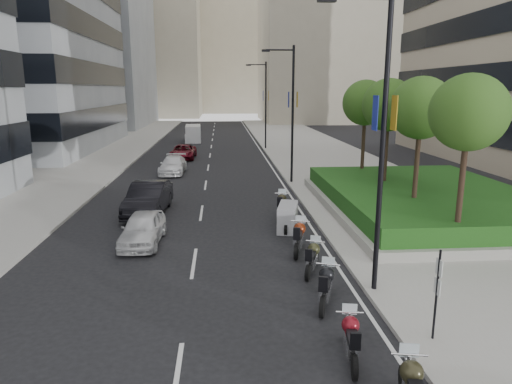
{
  "coord_description": "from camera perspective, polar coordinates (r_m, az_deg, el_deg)",
  "views": [
    {
      "loc": [
        -0.43,
        -12.0,
        6.28
      ],
      "look_at": [
        1.03,
        6.84,
        2.0
      ],
      "focal_mm": 32.0,
      "sensor_mm": 36.0,
      "label": 1
    }
  ],
  "objects": [
    {
      "name": "planter",
      "position": [
        25.06,
        20.34,
        -1.74
      ],
      "size": [
        10.0,
        14.0,
        0.4
      ],
      "primitive_type": "cube",
      "color": "#99988F",
      "rests_on": "sidewalk_right"
    },
    {
      "name": "tree_0",
      "position": [
        18.34,
        25.05,
        8.91
      ],
      "size": [
        2.8,
        2.8,
        6.3
      ],
      "color": "#332319",
      "rests_on": "planter"
    },
    {
      "name": "hedge",
      "position": [
        24.92,
        20.44,
        -0.4
      ],
      "size": [
        9.4,
        13.4,
        0.8
      ],
      "primitive_type": "cube",
      "color": "#183E11",
      "rests_on": "planter"
    },
    {
      "name": "lamp_post_0",
      "position": [
        13.83,
        15.04,
        7.3
      ],
      "size": [
        2.34,
        0.45,
        9.0
      ],
      "color": "black",
      "rests_on": "ground"
    },
    {
      "name": "motorcycle_2",
      "position": [
        13.95,
        8.71,
        -11.51
      ],
      "size": [
        0.94,
        2.1,
        1.09
      ],
      "rotation": [
        0.0,
        0.0,
        1.24
      ],
      "color": "black",
      "rests_on": "ground"
    },
    {
      "name": "building_cream_right",
      "position": [
        95.42,
        9.78,
        19.64
      ],
      "size": [
        28.0,
        24.0,
        36.0
      ],
      "primitive_type": "cube",
      "color": "#B7AD93",
      "rests_on": "ground"
    },
    {
      "name": "car_b",
      "position": [
        23.99,
        -13.31,
        -0.78
      ],
      "size": [
        2.05,
        5.0,
        1.61
      ],
      "primitive_type": "imported",
      "rotation": [
        0.0,
        0.0,
        -0.07
      ],
      "color": "black",
      "rests_on": "ground"
    },
    {
      "name": "delivery_van",
      "position": [
        56.36,
        -7.86,
        7.18
      ],
      "size": [
        2.01,
        4.76,
        1.96
      ],
      "rotation": [
        0.0,
        0.0,
        0.05
      ],
      "color": "white",
      "rests_on": "ground"
    },
    {
      "name": "tree_3",
      "position": [
        29.4,
        13.51,
        10.75
      ],
      "size": [
        2.8,
        2.8,
        6.3
      ],
      "color": "#332319",
      "rests_on": "planter"
    },
    {
      "name": "motorcycle_1",
      "position": [
        11.5,
        11.8,
        -17.51
      ],
      "size": [
        0.67,
        1.99,
        1.0
      ],
      "rotation": [
        0.0,
        0.0,
        1.41
      ],
      "color": "black",
      "rests_on": "ground"
    },
    {
      "name": "building_grey_far",
      "position": [
        85.76,
        -21.41,
        17.76
      ],
      "size": [
        22.0,
        26.0,
        30.0
      ],
      "primitive_type": "cube",
      "color": "gray",
      "rests_on": "ground"
    },
    {
      "name": "lamp_post_2",
      "position": [
        48.23,
        1.04,
        11.31
      ],
      "size": [
        2.34,
        0.45,
        9.0
      ],
      "color": "black",
      "rests_on": "ground"
    },
    {
      "name": "motorcycle_5",
      "position": [
        20.74,
        3.98,
        -3.19
      ],
      "size": [
        1.21,
        2.08,
        1.19
      ],
      "rotation": [
        0.0,
        0.0,
        1.34
      ],
      "color": "black",
      "rests_on": "ground"
    },
    {
      "name": "building_cream_centre",
      "position": [
        132.63,
        -3.53,
        18.24
      ],
      "size": [
        30.0,
        24.0,
        38.0
      ],
      "primitive_type": "cube",
      "color": "#B7AD93",
      "rests_on": "ground"
    },
    {
      "name": "parking_sign",
      "position": [
        12.27,
        21.68,
        -11.34
      ],
      "size": [
        0.06,
        0.32,
        2.5
      ],
      "color": "black",
      "rests_on": "ground"
    },
    {
      "name": "motorcycle_3",
      "position": [
        16.15,
        7.07,
        -8.16
      ],
      "size": [
        0.95,
        1.91,
        1.01
      ],
      "rotation": [
        0.0,
        0.0,
        1.18
      ],
      "color": "black",
      "rests_on": "ground"
    },
    {
      "name": "building_cream_left",
      "position": [
        113.87,
        -13.96,
        17.8
      ],
      "size": [
        26.0,
        24.0,
        34.0
      ],
      "primitive_type": "cube",
      "color": "#B7AD93",
      "rests_on": "ground"
    },
    {
      "name": "lane_centre",
      "position": [
        42.48,
        -5.83,
        4.2
      ],
      "size": [
        0.12,
        100.0,
        0.01
      ],
      "primitive_type": "cube",
      "color": "silver",
      "rests_on": "ground"
    },
    {
      "name": "motorcycle_6",
      "position": [
        22.79,
        3.18,
        -1.69
      ],
      "size": [
        0.81,
        2.23,
        1.13
      ],
      "rotation": [
        0.0,
        0.0,
        1.35
      ],
      "color": "black",
      "rests_on": "ground"
    },
    {
      "name": "lane_edge",
      "position": [
        42.66,
        1.19,
        4.3
      ],
      "size": [
        0.12,
        100.0,
        0.01
      ],
      "primitive_type": "cube",
      "color": "silver",
      "rests_on": "ground"
    },
    {
      "name": "tree_2",
      "position": [
        25.62,
        16.25,
        10.35
      ],
      "size": [
        2.8,
        2.8,
        6.3
      ],
      "color": "#332319",
      "rests_on": "planter"
    },
    {
      "name": "tree_1",
      "position": [
        21.92,
        19.93,
        9.78
      ],
      "size": [
        2.8,
        2.8,
        6.3
      ],
      "color": "#332319",
      "rests_on": "planter"
    },
    {
      "name": "sidewalk_left",
      "position": [
        44.0,
        -19.66,
        3.91
      ],
      "size": [
        8.0,
        100.0,
        0.15
      ],
      "primitive_type": "cube",
      "color": "#9E9B93",
      "rests_on": "ground"
    },
    {
      "name": "sidewalk_right",
      "position": [
        43.49,
        8.17,
        4.43
      ],
      "size": [
        10.0,
        100.0,
        0.15
      ],
      "primitive_type": "cube",
      "color": "#9E9B93",
      "rests_on": "ground"
    },
    {
      "name": "car_d",
      "position": [
        42.5,
        -9.09,
        4.98
      ],
      "size": [
        2.32,
        4.71,
        1.29
      ],
      "primitive_type": "imported",
      "rotation": [
        0.0,
        0.0,
        -0.04
      ],
      "color": "maroon",
      "rests_on": "ground"
    },
    {
      "name": "ground",
      "position": [
        13.55,
        -2.17,
        -14.86
      ],
      "size": [
        160.0,
        160.0,
        0.0
      ],
      "primitive_type": "plane",
      "color": "black",
      "rests_on": "ground"
    },
    {
      "name": "car_a",
      "position": [
        19.46,
        -13.97,
        -4.43
      ],
      "size": [
        1.68,
        3.89,
        1.31
      ],
      "primitive_type": "imported",
      "rotation": [
        0.0,
        0.0,
        -0.04
      ],
      "color": "silver",
      "rests_on": "ground"
    },
    {
      "name": "car_c",
      "position": [
        35.22,
        -10.34,
        3.34
      ],
      "size": [
        1.94,
        4.49,
        1.29
      ],
      "primitive_type": "imported",
      "rotation": [
        0.0,
        0.0,
        -0.03
      ],
      "color": "white",
      "rests_on": "ground"
    },
    {
      "name": "motorcycle_4",
      "position": [
        18.05,
        5.37,
        -5.63
      ],
      "size": [
        0.89,
        2.21,
        1.13
      ],
      "rotation": [
        0.0,
        0.0,
        1.29
      ],
      "color": "black",
      "rests_on": "ground"
    },
    {
      "name": "lamp_post_1",
      "position": [
        30.37,
        4.32,
        10.43
      ],
      "size": [
        2.34,
        0.45,
        9.0
      ],
      "color": "black",
      "rests_on": "ground"
    }
  ]
}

